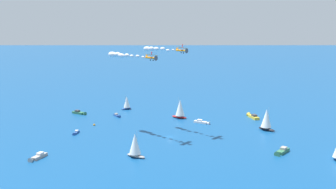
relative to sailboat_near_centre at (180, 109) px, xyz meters
name	(u,v)px	position (x,y,z in m)	size (l,w,h in m)	color
ground_plane	(170,137)	(7.74, 36.74, -5.62)	(2000.00, 2000.00, 0.00)	navy
sailboat_near_centre	(180,109)	(0.00, 0.00, 0.00)	(9.43, 7.65, 12.31)	#B21E1E
motorboat_far_port	(252,116)	(-42.10, 0.78, -4.75)	(5.06, 11.46, 3.23)	gold
motorboat_far_stbd	(202,122)	(-11.44, 12.43, -4.92)	(8.82, 6.63, 2.59)	white
motorboat_offshore	(37,157)	(62.32, 64.96, -4.89)	(5.82, 9.51, 2.70)	#9E9993
sailboat_trailing	(127,103)	(32.09, -24.86, -1.28)	(7.25, 5.94, 9.50)	#23478C
motorboat_ahead	(76,133)	(53.84, 29.50, -5.12)	(2.48, 6.57, 1.86)	#23478C
motorboat_mid_cluster	(282,152)	(-38.04, 62.72, -4.83)	(8.70, 9.18, 2.92)	#33704C
motorboat_outer_ring_a	(117,116)	(36.48, -5.74, -5.07)	(4.98, 7.04, 2.04)	#23478C
sailboat_outer_ring_b	(266,119)	(-42.14, 27.14, 0.02)	(8.12, 9.12, 12.35)	black
sailboat_outer_ring_c	(135,145)	(23.06, 64.51, -0.52)	(8.57, 6.90, 11.16)	#9E9993
motorboat_outer_ring_d	(80,113)	(59.67, -12.87, -4.84)	(9.58, 7.69, 2.87)	#33704C
marker_buoy	(94,125)	(47.02, 14.22, -5.23)	(1.10, 1.10, 2.10)	orange
biplane_lead	(182,50)	(1.62, 31.21, 35.49)	(6.55, 6.54, 3.66)	orange
wingwalker_lead	(182,46)	(1.39, 31.00, 37.66)	(0.72, 0.70, 1.78)	red
smoke_trail_lead	(153,49)	(15.41, 16.93, 35.31)	(16.40, 17.82, 2.85)	silver
biplane_wingman	(151,57)	(16.24, 39.75, 32.84)	(6.55, 6.54, 3.66)	orange
wingwalker_wingman	(152,53)	(16.00, 39.55, 34.97)	(1.14, 1.11, 1.53)	red
smoke_trail_wingman	(119,55)	(32.32, 23.13, 32.74)	(19.91, 20.71, 3.27)	silver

